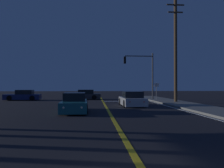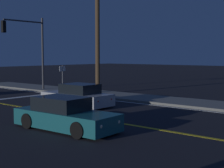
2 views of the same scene
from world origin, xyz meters
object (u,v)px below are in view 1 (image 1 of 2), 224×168
at_px(car_distant_tail_silver, 132,100).
at_px(traffic_signal_near_right, 143,69).
at_px(street_sign_corner, 156,89).
at_px(car_far_approaching_charcoal, 84,95).
at_px(utility_pole_right, 176,49).
at_px(car_parked_curb_teal, 75,104).
at_px(car_side_waiting_navy, 23,96).

relative_size(car_distant_tail_silver, traffic_signal_near_right, 0.73).
xyz_separation_m(traffic_signal_near_right, street_sign_corner, (1.04, -2.80, -2.59)).
height_order(car_far_approaching_charcoal, car_distant_tail_silver, same).
height_order(car_distant_tail_silver, traffic_signal_near_right, traffic_signal_near_right).
relative_size(car_far_approaching_charcoal, utility_pole_right, 0.41).
distance_m(car_distant_tail_silver, traffic_signal_near_right, 9.63).
xyz_separation_m(car_distant_tail_silver, street_sign_corner, (3.91, 5.69, 0.92)).
height_order(car_far_approaching_charcoal, utility_pole_right, utility_pole_right).
relative_size(utility_pole_right, street_sign_corner, 5.06).
bearing_deg(car_distant_tail_silver, street_sign_corner, 54.56).
height_order(traffic_signal_near_right, street_sign_corner, traffic_signal_near_right).
bearing_deg(car_parked_curb_teal, car_far_approaching_charcoal, -92.37).
height_order(utility_pole_right, street_sign_corner, utility_pole_right).
bearing_deg(car_side_waiting_navy, car_distant_tail_silver, -129.31).
xyz_separation_m(car_parked_curb_teal, utility_pole_right, (10.15, 7.39, 5.20)).
xyz_separation_m(car_side_waiting_navy, street_sign_corner, (16.51, -3.67, 0.92)).
bearing_deg(car_parked_curb_teal, car_side_waiting_navy, -62.43).
bearing_deg(car_far_approaching_charcoal, car_parked_curb_teal, 179.80).
bearing_deg(car_parked_curb_teal, utility_pole_right, -146.16).
bearing_deg(car_side_waiting_navy, utility_pole_right, -111.74).
xyz_separation_m(car_distant_tail_silver, traffic_signal_near_right, (2.87, 8.49, 3.52)).
height_order(car_parked_curb_teal, car_distant_tail_silver, same).
bearing_deg(car_parked_curb_teal, car_distant_tail_silver, -141.25).
relative_size(car_parked_curb_teal, traffic_signal_near_right, 0.76).
xyz_separation_m(car_distant_tail_silver, car_side_waiting_navy, (-12.61, 9.36, -0.00)).
relative_size(car_far_approaching_charcoal, traffic_signal_near_right, 0.75).
relative_size(car_distant_tail_silver, street_sign_corner, 2.02).
xyz_separation_m(car_far_approaching_charcoal, traffic_signal_near_right, (7.67, -2.10, 3.52)).
bearing_deg(car_far_approaching_charcoal, street_sign_corner, -119.40).
distance_m(car_side_waiting_navy, traffic_signal_near_right, 15.89).
xyz_separation_m(car_far_approaching_charcoal, car_parked_curb_teal, (-0.04, -14.80, -0.00)).
relative_size(traffic_signal_near_right, utility_pole_right, 0.55).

